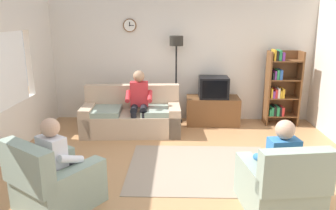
{
  "coord_description": "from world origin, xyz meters",
  "views": [
    {
      "loc": [
        -0.07,
        -4.42,
        2.23
      ],
      "look_at": [
        -0.23,
        0.72,
        0.83
      ],
      "focal_mm": 34.71,
      "sensor_mm": 36.0,
      "label": 1
    }
  ],
  "objects_px": {
    "armchair_near_bookshelf": "(280,187)",
    "person_in_left_armchair": "(60,158)",
    "tv": "(213,87)",
    "bookshelf": "(280,88)",
    "couch": "(132,117)",
    "floor_lamp": "(176,55)",
    "person_on_couch": "(139,99)",
    "person_in_right_armchair": "(279,160)",
    "armchair_near_window": "(56,184)",
    "tv_stand": "(212,110)"
  },
  "relations": [
    {
      "from": "armchair_near_bookshelf",
      "to": "person_in_left_armchair",
      "type": "height_order",
      "value": "person_in_left_armchair"
    },
    {
      "from": "tv",
      "to": "bookshelf",
      "type": "bearing_deg",
      "value": 3.8
    },
    {
      "from": "couch",
      "to": "bookshelf",
      "type": "relative_size",
      "value": 1.23
    },
    {
      "from": "floor_lamp",
      "to": "armchair_near_bookshelf",
      "type": "xyz_separation_m",
      "value": [
        1.25,
        -3.31,
        -1.16
      ]
    },
    {
      "from": "couch",
      "to": "person_on_couch",
      "type": "height_order",
      "value": "person_on_couch"
    },
    {
      "from": "tv",
      "to": "armchair_near_bookshelf",
      "type": "bearing_deg",
      "value": -81.73
    },
    {
      "from": "person_in_right_armchair",
      "to": "bookshelf",
      "type": "bearing_deg",
      "value": 73.35
    },
    {
      "from": "couch",
      "to": "armchair_near_window",
      "type": "relative_size",
      "value": 1.65
    },
    {
      "from": "tv",
      "to": "person_on_couch",
      "type": "xyz_separation_m",
      "value": [
        -1.49,
        -0.65,
        -0.11
      ]
    },
    {
      "from": "bookshelf",
      "to": "person_in_right_armchair",
      "type": "bearing_deg",
      "value": -106.65
    },
    {
      "from": "couch",
      "to": "person_in_right_armchair",
      "type": "xyz_separation_m",
      "value": [
        2.11,
        -2.56,
        0.29
      ]
    },
    {
      "from": "tv_stand",
      "to": "armchair_near_window",
      "type": "distance_m",
      "value": 3.9
    },
    {
      "from": "couch",
      "to": "floor_lamp",
      "type": "xyz_separation_m",
      "value": [
        0.87,
        0.66,
        1.14
      ]
    },
    {
      "from": "bookshelf",
      "to": "person_on_couch",
      "type": "relative_size",
      "value": 1.28
    },
    {
      "from": "tv",
      "to": "person_on_couch",
      "type": "bearing_deg",
      "value": -156.39
    },
    {
      "from": "person_in_left_armchair",
      "to": "person_in_right_armchair",
      "type": "relative_size",
      "value": 1.0
    },
    {
      "from": "floor_lamp",
      "to": "person_on_couch",
      "type": "distance_m",
      "value": 1.29
    },
    {
      "from": "couch",
      "to": "person_in_right_armchair",
      "type": "relative_size",
      "value": 1.74
    },
    {
      "from": "couch",
      "to": "person_on_couch",
      "type": "bearing_deg",
      "value": -32.93
    },
    {
      "from": "tv_stand",
      "to": "person_on_couch",
      "type": "bearing_deg",
      "value": -155.61
    },
    {
      "from": "tv",
      "to": "bookshelf",
      "type": "distance_m",
      "value": 1.41
    },
    {
      "from": "couch",
      "to": "tv_stand",
      "type": "bearing_deg",
      "value": 18.81
    },
    {
      "from": "person_in_right_armchair",
      "to": "person_in_left_armchair",
      "type": "bearing_deg",
      "value": -179.47
    },
    {
      "from": "person_on_couch",
      "to": "person_in_right_armchair",
      "type": "distance_m",
      "value": 3.12
    },
    {
      "from": "tv_stand",
      "to": "tv",
      "type": "distance_m",
      "value": 0.51
    },
    {
      "from": "person_in_left_armchair",
      "to": "floor_lamp",
      "type": "bearing_deg",
      "value": 67.14
    },
    {
      "from": "floor_lamp",
      "to": "person_in_left_armchair",
      "type": "bearing_deg",
      "value": -112.86
    },
    {
      "from": "couch",
      "to": "armchair_near_bookshelf",
      "type": "distance_m",
      "value": 3.39
    },
    {
      "from": "floor_lamp",
      "to": "person_in_right_armchair",
      "type": "height_order",
      "value": "floor_lamp"
    },
    {
      "from": "couch",
      "to": "floor_lamp",
      "type": "relative_size",
      "value": 1.05
    },
    {
      "from": "tv",
      "to": "armchair_near_bookshelf",
      "type": "height_order",
      "value": "tv"
    },
    {
      "from": "armchair_near_window",
      "to": "person_in_right_armchair",
      "type": "height_order",
      "value": "person_in_right_armchair"
    },
    {
      "from": "couch",
      "to": "person_on_couch",
      "type": "distance_m",
      "value": 0.44
    },
    {
      "from": "floor_lamp",
      "to": "person_on_couch",
      "type": "bearing_deg",
      "value": -132.33
    },
    {
      "from": "armchair_near_bookshelf",
      "to": "person_in_left_armchair",
      "type": "relative_size",
      "value": 0.88
    },
    {
      "from": "bookshelf",
      "to": "armchair_near_bookshelf",
      "type": "distance_m",
      "value": 3.45
    },
    {
      "from": "armchair_near_bookshelf",
      "to": "person_in_left_armchair",
      "type": "bearing_deg",
      "value": 178.59
    },
    {
      "from": "floor_lamp",
      "to": "tv",
      "type": "bearing_deg",
      "value": -8.97
    },
    {
      "from": "couch",
      "to": "tv_stand",
      "type": "xyz_separation_m",
      "value": [
        1.66,
        0.56,
        -0.02
      ]
    },
    {
      "from": "tv",
      "to": "armchair_near_bookshelf",
      "type": "relative_size",
      "value": 0.61
    },
    {
      "from": "floor_lamp",
      "to": "armchair_near_bookshelf",
      "type": "relative_size",
      "value": 1.88
    },
    {
      "from": "couch",
      "to": "person_in_left_armchair",
      "type": "relative_size",
      "value": 1.74
    },
    {
      "from": "person_on_couch",
      "to": "couch",
      "type": "bearing_deg",
      "value": 147.07
    },
    {
      "from": "tv",
      "to": "person_on_couch",
      "type": "height_order",
      "value": "person_on_couch"
    },
    {
      "from": "couch",
      "to": "tv",
      "type": "distance_m",
      "value": 1.81
    },
    {
      "from": "floor_lamp",
      "to": "person_in_right_armchair",
      "type": "relative_size",
      "value": 1.65
    },
    {
      "from": "couch",
      "to": "person_in_right_armchair",
      "type": "height_order",
      "value": "person_in_right_armchair"
    },
    {
      "from": "armchair_near_window",
      "to": "bookshelf",
      "type": "bearing_deg",
      "value": 42.37
    },
    {
      "from": "bookshelf",
      "to": "floor_lamp",
      "type": "distance_m",
      "value": 2.29
    },
    {
      "from": "person_on_couch",
      "to": "person_in_right_armchair",
      "type": "bearing_deg",
      "value": -51.66
    }
  ]
}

